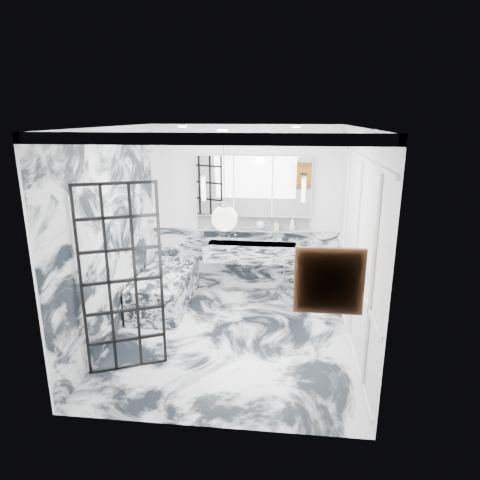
# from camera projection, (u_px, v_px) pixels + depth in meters

# --- Properties ---
(floor) EXTENTS (3.60, 3.60, 0.00)m
(floor) POSITION_uv_depth(u_px,v_px,m) (231.00, 336.00, 5.90)
(floor) COLOR silver
(floor) RESTS_ON ground
(ceiling) EXTENTS (3.60, 3.60, 0.00)m
(ceiling) POSITION_uv_depth(u_px,v_px,m) (230.00, 127.00, 5.12)
(ceiling) COLOR white
(ceiling) RESTS_ON wall_back
(wall_back) EXTENTS (3.60, 0.00, 3.60)m
(wall_back) POSITION_uv_depth(u_px,v_px,m) (245.00, 210.00, 7.23)
(wall_back) COLOR white
(wall_back) RESTS_ON floor
(wall_front) EXTENTS (3.60, 0.00, 3.60)m
(wall_front) POSITION_uv_depth(u_px,v_px,m) (204.00, 295.00, 3.79)
(wall_front) COLOR white
(wall_front) RESTS_ON floor
(wall_left) EXTENTS (0.00, 3.60, 3.60)m
(wall_left) POSITION_uv_depth(u_px,v_px,m) (111.00, 235.00, 5.68)
(wall_left) COLOR white
(wall_left) RESTS_ON floor
(wall_right) EXTENTS (0.00, 3.60, 3.60)m
(wall_right) POSITION_uv_depth(u_px,v_px,m) (357.00, 243.00, 5.34)
(wall_right) COLOR white
(wall_right) RESTS_ON floor
(marble_clad_back) EXTENTS (3.18, 0.05, 1.05)m
(marble_clad_back) POSITION_uv_depth(u_px,v_px,m) (244.00, 259.00, 7.45)
(marble_clad_back) COLOR silver
(marble_clad_back) RESTS_ON floor
(marble_clad_left) EXTENTS (0.02, 3.56, 2.68)m
(marble_clad_left) POSITION_uv_depth(u_px,v_px,m) (113.00, 240.00, 5.69)
(marble_clad_left) COLOR silver
(marble_clad_left) RESTS_ON floor
(panel_molding) EXTENTS (0.03, 3.40, 2.30)m
(panel_molding) POSITION_uv_depth(u_px,v_px,m) (355.00, 251.00, 5.37)
(panel_molding) COLOR white
(panel_molding) RESTS_ON floor
(soap_bottle_a) EXTENTS (0.12, 0.12, 0.23)m
(soap_bottle_a) POSITION_uv_depth(u_px,v_px,m) (292.00, 223.00, 7.11)
(soap_bottle_a) COLOR #8C5919
(soap_bottle_a) RESTS_ON ledge
(soap_bottle_b) EXTENTS (0.09, 0.09, 0.17)m
(soap_bottle_b) POSITION_uv_depth(u_px,v_px,m) (276.00, 225.00, 7.15)
(soap_bottle_b) COLOR #4C4C51
(soap_bottle_b) RESTS_ON ledge
(soap_bottle_c) EXTENTS (0.11, 0.11, 0.14)m
(soap_bottle_c) POSITION_uv_depth(u_px,v_px,m) (292.00, 226.00, 7.12)
(soap_bottle_c) COLOR silver
(soap_bottle_c) RESTS_ON ledge
(face_pot) EXTENTS (0.15, 0.15, 0.15)m
(face_pot) POSITION_uv_depth(u_px,v_px,m) (260.00, 225.00, 7.18)
(face_pot) COLOR white
(face_pot) RESTS_ON ledge
(amber_bottle) EXTENTS (0.04, 0.04, 0.10)m
(amber_bottle) POSITION_uv_depth(u_px,v_px,m) (278.00, 227.00, 7.15)
(amber_bottle) COLOR #8C5919
(amber_bottle) RESTS_ON ledge
(flower_vase) EXTENTS (0.07, 0.07, 0.12)m
(flower_vase) POSITION_uv_depth(u_px,v_px,m) (171.00, 286.00, 6.05)
(flower_vase) COLOR silver
(flower_vase) RESTS_ON bathtub
(crittall_door) EXTENTS (0.82, 0.39, 2.24)m
(crittall_door) POSITION_uv_depth(u_px,v_px,m) (122.00, 281.00, 4.87)
(crittall_door) COLOR black
(crittall_door) RESTS_ON floor
(artwork) EXTENTS (0.50, 0.05, 0.50)m
(artwork) POSITION_uv_depth(u_px,v_px,m) (329.00, 281.00, 3.67)
(artwork) COLOR #C07213
(artwork) RESTS_ON wall_front
(pendant_light) EXTENTS (0.26, 0.26, 0.26)m
(pendant_light) POSITION_uv_depth(u_px,v_px,m) (224.00, 218.00, 4.34)
(pendant_light) COLOR white
(pendant_light) RESTS_ON ceiling
(trough_sink) EXTENTS (1.60, 0.45, 0.30)m
(trough_sink) POSITION_uv_depth(u_px,v_px,m) (252.00, 252.00, 7.17)
(trough_sink) COLOR silver
(trough_sink) RESTS_ON wall_back
(ledge) EXTENTS (1.90, 0.14, 0.04)m
(ledge) POSITION_uv_depth(u_px,v_px,m) (253.00, 230.00, 7.23)
(ledge) COLOR silver
(ledge) RESTS_ON wall_back
(subway_tile) EXTENTS (1.90, 0.03, 0.23)m
(subway_tile) POSITION_uv_depth(u_px,v_px,m) (253.00, 221.00, 7.25)
(subway_tile) COLOR white
(subway_tile) RESTS_ON wall_back
(mirror_cabinet) EXTENTS (1.90, 0.16, 1.00)m
(mirror_cabinet) POSITION_uv_depth(u_px,v_px,m) (253.00, 186.00, 7.02)
(mirror_cabinet) COLOR white
(mirror_cabinet) RESTS_ON wall_back
(sconce_left) EXTENTS (0.07, 0.07, 0.40)m
(sconce_left) POSITION_uv_depth(u_px,v_px,m) (203.00, 188.00, 7.03)
(sconce_left) COLOR white
(sconce_left) RESTS_ON mirror_cabinet
(sconce_right) EXTENTS (0.07, 0.07, 0.40)m
(sconce_right) POSITION_uv_depth(u_px,v_px,m) (304.00, 190.00, 6.86)
(sconce_right) COLOR white
(sconce_right) RESTS_ON mirror_cabinet
(bathtub) EXTENTS (0.75, 1.65, 0.55)m
(bathtub) POSITION_uv_depth(u_px,v_px,m) (165.00, 289.00, 6.80)
(bathtub) COLOR silver
(bathtub) RESTS_ON floor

